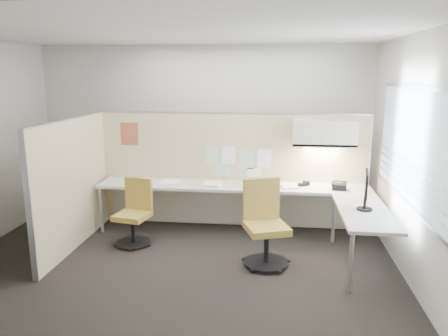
# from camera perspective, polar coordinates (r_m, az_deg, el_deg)

# --- Properties ---
(floor) EXTENTS (5.50, 4.50, 0.01)m
(floor) POSITION_cam_1_polar(r_m,az_deg,el_deg) (5.62, -6.44, -12.58)
(floor) COLOR black
(floor) RESTS_ON ground
(ceiling) EXTENTS (5.50, 4.50, 0.01)m
(ceiling) POSITION_cam_1_polar(r_m,az_deg,el_deg) (5.11, -7.24, 17.30)
(ceiling) COLOR white
(ceiling) RESTS_ON wall_back
(wall_back) EXTENTS (5.50, 0.02, 2.80)m
(wall_back) POSITION_cam_1_polar(r_m,az_deg,el_deg) (7.36, -2.73, 4.91)
(wall_back) COLOR beige
(wall_back) RESTS_ON ground
(wall_front) EXTENTS (5.50, 0.02, 2.80)m
(wall_front) POSITION_cam_1_polar(r_m,az_deg,el_deg) (3.11, -16.57, -6.15)
(wall_front) COLOR beige
(wall_front) RESTS_ON ground
(wall_right) EXTENTS (0.02, 4.50, 2.80)m
(wall_right) POSITION_cam_1_polar(r_m,az_deg,el_deg) (5.27, 23.66, 0.85)
(wall_right) COLOR beige
(wall_right) RESTS_ON ground
(window_pane) EXTENTS (0.01, 2.80, 1.30)m
(window_pane) POSITION_cam_1_polar(r_m,az_deg,el_deg) (5.24, 23.54, 2.47)
(window_pane) COLOR #A5B5C0
(window_pane) RESTS_ON wall_right
(partition_back) EXTENTS (4.10, 0.06, 1.75)m
(partition_back) POSITION_cam_1_polar(r_m,az_deg,el_deg) (6.75, 1.02, -0.30)
(partition_back) COLOR beige
(partition_back) RESTS_ON floor
(partition_left) EXTENTS (0.06, 2.20, 1.75)m
(partition_left) POSITION_cam_1_polar(r_m,az_deg,el_deg) (6.26, -19.07, -2.00)
(partition_left) COLOR beige
(partition_left) RESTS_ON floor
(desk) EXTENTS (4.00, 2.07, 0.73)m
(desk) POSITION_cam_1_polar(r_m,az_deg,el_deg) (6.33, 4.01, -3.74)
(desk) COLOR beige
(desk) RESTS_ON floor
(overhead_bin) EXTENTS (0.90, 0.36, 0.38)m
(overhead_bin) POSITION_cam_1_polar(r_m,az_deg,el_deg) (6.43, 12.94, 4.50)
(overhead_bin) COLOR beige
(overhead_bin) RESTS_ON partition_back
(task_light_strip) EXTENTS (0.60, 0.06, 0.02)m
(task_light_strip) POSITION_cam_1_polar(r_m,az_deg,el_deg) (6.46, 12.85, 2.66)
(task_light_strip) COLOR #FFEABF
(task_light_strip) RESTS_ON overhead_bin
(pinned_papers) EXTENTS (1.01, 0.00, 0.47)m
(pinned_papers) POSITION_cam_1_polar(r_m,az_deg,el_deg) (6.67, 1.68, 0.94)
(pinned_papers) COLOR #8CBF8C
(pinned_papers) RESTS_ON partition_back
(poster) EXTENTS (0.28, 0.00, 0.35)m
(poster) POSITION_cam_1_polar(r_m,az_deg,el_deg) (6.96, -12.25, 4.37)
(poster) COLOR #ED4D1E
(poster) RESTS_ON partition_back
(chair_left) EXTENTS (0.50, 0.52, 0.91)m
(chair_left) POSITION_cam_1_polar(r_m,az_deg,el_deg) (6.23, -11.59, -5.97)
(chair_left) COLOR black
(chair_left) RESTS_ON floor
(chair_right) EXTENTS (0.63, 0.64, 1.05)m
(chair_right) POSITION_cam_1_polar(r_m,az_deg,el_deg) (5.50, 5.33, -7.55)
(chair_right) COLOR black
(chair_right) RESTS_ON floor
(monitor) EXTENTS (0.19, 0.45, 0.47)m
(monitor) POSITION_cam_1_polar(r_m,az_deg,el_deg) (5.49, 18.05, -2.53)
(monitor) COLOR black
(monitor) RESTS_ON desk
(phone) EXTENTS (0.24, 0.22, 0.12)m
(phone) POSITION_cam_1_polar(r_m,az_deg,el_deg) (6.41, 14.78, -2.27)
(phone) COLOR black
(phone) RESTS_ON desk
(stapler) EXTENTS (0.15, 0.08, 0.05)m
(stapler) POSITION_cam_1_polar(r_m,az_deg,el_deg) (6.47, 10.24, -2.15)
(stapler) COLOR black
(stapler) RESTS_ON desk
(tape_dispenser) EXTENTS (0.11, 0.08, 0.06)m
(tape_dispenser) POSITION_cam_1_polar(r_m,az_deg,el_deg) (6.55, 10.70, -1.95)
(tape_dispenser) COLOR black
(tape_dispenser) RESTS_ON desk
(coat_hook) EXTENTS (0.18, 0.49, 1.46)m
(coat_hook) POSITION_cam_1_polar(r_m,az_deg,el_deg) (5.60, -23.27, 1.55)
(coat_hook) COLOR silver
(coat_hook) RESTS_ON partition_left
(paper_stack_0) EXTENTS (0.24, 0.31, 0.03)m
(paper_stack_0) POSITION_cam_1_polar(r_m,az_deg,el_deg) (6.76, -10.63, -1.64)
(paper_stack_0) COLOR white
(paper_stack_0) RESTS_ON desk
(paper_stack_1) EXTENTS (0.29, 0.34, 0.02)m
(paper_stack_1) POSITION_cam_1_polar(r_m,az_deg,el_deg) (6.65, -7.11, -1.80)
(paper_stack_1) COLOR white
(paper_stack_1) RESTS_ON desk
(paper_stack_2) EXTENTS (0.26, 0.32, 0.05)m
(paper_stack_2) POSITION_cam_1_polar(r_m,az_deg,el_deg) (6.39, -1.44, -2.15)
(paper_stack_2) COLOR white
(paper_stack_2) RESTS_ON desk
(paper_stack_3) EXTENTS (0.28, 0.34, 0.01)m
(paper_stack_3) POSITION_cam_1_polar(r_m,az_deg,el_deg) (6.41, 3.81, -2.29)
(paper_stack_3) COLOR white
(paper_stack_3) RESTS_ON desk
(paper_stack_4) EXTENTS (0.29, 0.34, 0.02)m
(paper_stack_4) POSITION_cam_1_polar(r_m,az_deg,el_deg) (6.44, 8.49, -2.31)
(paper_stack_4) COLOR white
(paper_stack_4) RESTS_ON desk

